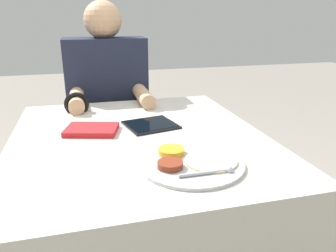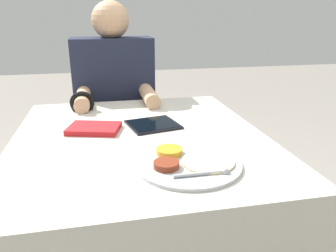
# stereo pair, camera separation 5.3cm
# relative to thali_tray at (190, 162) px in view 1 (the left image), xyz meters

# --- Properties ---
(dining_table) EXTENTS (0.90, 1.02, 0.77)m
(dining_table) POSITION_rel_thali_tray_xyz_m (-0.11, 0.28, -0.40)
(dining_table) COLOR beige
(dining_table) RESTS_ON ground_plane
(thali_tray) EXTENTS (0.31, 0.31, 0.03)m
(thali_tray) POSITION_rel_thali_tray_xyz_m (0.00, 0.00, 0.00)
(thali_tray) COLOR #B7BABF
(thali_tray) RESTS_ON dining_table
(red_notebook) EXTENTS (0.22, 0.17, 0.02)m
(red_notebook) POSITION_rel_thali_tray_xyz_m (-0.27, 0.36, 0.00)
(red_notebook) COLOR silver
(red_notebook) RESTS_ON dining_table
(tablet_device) EXTENTS (0.22, 0.21, 0.01)m
(tablet_device) POSITION_rel_thali_tray_xyz_m (-0.04, 0.37, -0.00)
(tablet_device) COLOR black
(tablet_device) RESTS_ON dining_table
(person_diner) EXTENTS (0.43, 0.47, 1.26)m
(person_diner) POSITION_rel_thali_tray_xyz_m (-0.16, 0.95, -0.19)
(person_diner) COLOR black
(person_diner) RESTS_ON ground_plane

